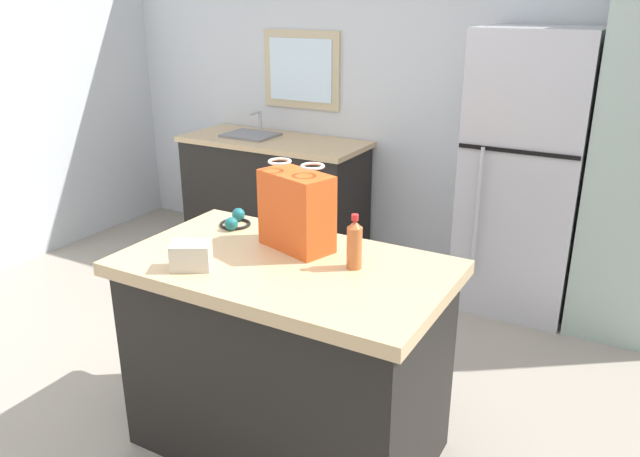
% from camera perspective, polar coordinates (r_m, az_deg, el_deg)
% --- Properties ---
extents(ground, '(6.51, 6.51, 0.00)m').
position_cam_1_polar(ground, '(3.22, -7.37, -17.22)').
color(ground, '#9E9384').
extents(back_wall, '(5.42, 0.13, 2.56)m').
position_cam_1_polar(back_wall, '(4.72, 9.46, 11.87)').
color(back_wall, silver).
rests_on(back_wall, ground).
extents(kitchen_island, '(1.38, 0.80, 0.92)m').
position_cam_1_polar(kitchen_island, '(2.82, -3.05, -11.55)').
color(kitchen_island, black).
rests_on(kitchen_island, ground).
extents(refrigerator, '(0.71, 0.68, 1.79)m').
position_cam_1_polar(refrigerator, '(4.19, 18.22, 4.70)').
color(refrigerator, '#B7B7BC').
rests_on(refrigerator, ground).
extents(sink_counter, '(1.48, 0.62, 1.10)m').
position_cam_1_polar(sink_counter, '(5.06, -4.19, 3.19)').
color(sink_counter, black).
rests_on(sink_counter, ground).
extents(shopping_bag, '(0.36, 0.26, 0.38)m').
position_cam_1_polar(shopping_bag, '(2.69, -2.16, 1.66)').
color(shopping_bag, '#DB511E').
rests_on(shopping_bag, kitchen_island).
extents(small_box, '(0.19, 0.17, 0.11)m').
position_cam_1_polar(small_box, '(2.57, -11.67, -2.47)').
color(small_box, beige).
rests_on(small_box, kitchen_island).
extents(bottle, '(0.06, 0.06, 0.23)m').
position_cam_1_polar(bottle, '(2.51, 3.16, -1.44)').
color(bottle, '#C66633').
rests_on(bottle, kitchen_island).
extents(ear_defenders, '(0.20, 0.20, 0.06)m').
position_cam_1_polar(ear_defenders, '(3.04, -7.75, 0.70)').
color(ear_defenders, black).
rests_on(ear_defenders, kitchen_island).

